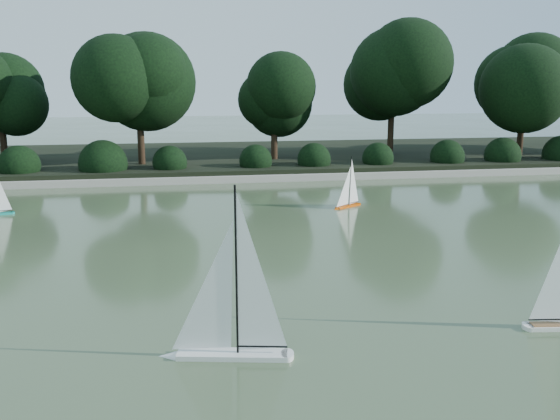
% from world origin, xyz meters
% --- Properties ---
extents(ground, '(80.00, 80.00, 0.00)m').
position_xyz_m(ground, '(0.00, 0.00, 0.00)').
color(ground, '#3E4E2F').
rests_on(ground, ground).
extents(pond_coping, '(40.00, 0.35, 0.18)m').
position_xyz_m(pond_coping, '(0.00, 9.00, 0.09)').
color(pond_coping, gray).
rests_on(pond_coping, ground).
extents(far_bank, '(40.00, 8.00, 0.30)m').
position_xyz_m(far_bank, '(0.00, 13.00, 0.15)').
color(far_bank, black).
rests_on(far_bank, ground).
extents(tree_line, '(26.31, 3.93, 4.39)m').
position_xyz_m(tree_line, '(1.23, 11.44, 2.64)').
color(tree_line, black).
rests_on(tree_line, ground).
extents(shrub_hedge, '(29.10, 1.10, 1.10)m').
position_xyz_m(shrub_hedge, '(0.00, 9.90, 0.45)').
color(shrub_hedge, black).
rests_on(shrub_hedge, ground).
extents(sailboat_white_a, '(1.38, 0.47, 1.88)m').
position_xyz_m(sailboat_white_a, '(-1.64, -1.78, 0.30)').
color(sailboat_white_a, silver).
rests_on(sailboat_white_a, ground).
extents(sailboat_orange, '(0.78, 0.58, 1.18)m').
position_xyz_m(sailboat_orange, '(1.60, 5.25, 0.19)').
color(sailboat_orange, '#D84B03').
rests_on(sailboat_orange, ground).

